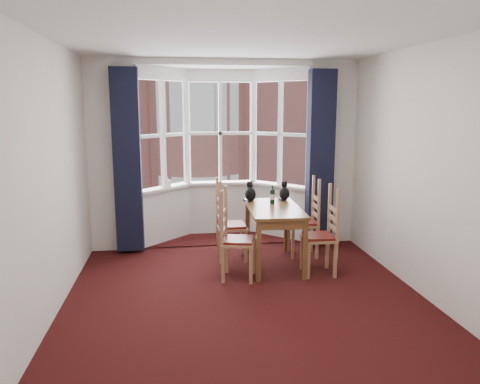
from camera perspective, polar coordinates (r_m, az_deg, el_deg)
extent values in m
plane|color=black|center=(5.22, 0.99, -13.56)|extent=(4.50, 4.50, 0.00)
plane|color=white|center=(4.81, 1.10, 18.54)|extent=(4.50, 4.50, 0.00)
plane|color=silver|center=(4.92, -22.62, 1.20)|extent=(0.00, 4.50, 4.50)
plane|color=silver|center=(5.49, 22.13, 2.12)|extent=(0.00, 4.50, 4.50)
plane|color=silver|center=(2.67, 8.61, -5.45)|extent=(4.00, 0.00, 4.00)
cube|color=silver|center=(7.05, -15.31, 4.21)|extent=(0.70, 0.12, 2.80)
cube|color=silver|center=(7.39, 11.05, 4.66)|extent=(0.70, 0.12, 2.80)
cube|color=black|center=(6.85, -13.57, 3.70)|extent=(0.38, 0.22, 2.60)
cube|color=black|center=(7.15, 9.75, 4.11)|extent=(0.38, 0.22, 2.60)
cube|color=brown|center=(6.22, 4.18, -2.03)|extent=(0.73, 1.29, 0.04)
cube|color=brown|center=(5.72, 2.26, -7.28)|extent=(0.06, 0.06, 0.76)
cube|color=brown|center=(6.83, 0.92, -4.32)|extent=(0.06, 0.06, 0.76)
cube|color=brown|center=(5.83, 7.92, -7.04)|extent=(0.06, 0.06, 0.76)
cube|color=brown|center=(6.92, 5.68, -4.18)|extent=(0.06, 0.06, 0.76)
cube|color=#A0734E|center=(5.80, -0.18, -5.99)|extent=(0.49, 0.50, 0.06)
cube|color=#54140E|center=(5.80, -0.18, -5.85)|extent=(0.44, 0.46, 0.03)
cube|color=#A0734E|center=(6.51, -1.02, -4.16)|extent=(0.41, 0.43, 0.06)
cube|color=#54140E|center=(6.50, -1.02, -4.03)|extent=(0.37, 0.38, 0.03)
cube|color=#A0734E|center=(6.04, 9.57, -5.46)|extent=(0.42, 0.44, 0.06)
cube|color=#54140E|center=(6.04, 9.57, -5.33)|extent=(0.38, 0.40, 0.03)
cube|color=#A0734E|center=(6.73, 7.66, -3.76)|extent=(0.43, 0.45, 0.06)
cube|color=#54140E|center=(6.73, 7.67, -3.64)|extent=(0.39, 0.41, 0.03)
ellipsoid|color=black|center=(6.59, 1.28, -0.29)|extent=(0.15, 0.20, 0.20)
sphere|color=black|center=(6.63, 1.20, 0.88)|extent=(0.10, 0.10, 0.09)
cone|color=black|center=(6.62, 0.98, 1.27)|extent=(0.03, 0.03, 0.04)
cone|color=black|center=(6.63, 1.42, 1.28)|extent=(0.03, 0.03, 0.04)
ellipsoid|color=black|center=(6.68, 5.43, -0.22)|extent=(0.17, 0.21, 0.19)
sphere|color=black|center=(6.73, 5.42, 0.88)|extent=(0.10, 0.10, 0.09)
cone|color=black|center=(6.72, 5.21, 1.25)|extent=(0.04, 0.04, 0.04)
cone|color=black|center=(6.72, 5.63, 1.25)|extent=(0.04, 0.04, 0.04)
cylinder|color=black|center=(6.40, 3.97, -0.61)|extent=(0.07, 0.07, 0.19)
sphere|color=black|center=(6.39, 3.98, 0.18)|extent=(0.06, 0.06, 0.06)
cylinder|color=black|center=(6.38, 3.98, 0.49)|extent=(0.03, 0.03, 0.08)
cylinder|color=gold|center=(6.37, 3.98, 0.81)|extent=(0.03, 0.03, 0.02)
cylinder|color=silver|center=(6.40, 3.97, -0.57)|extent=(0.07, 0.07, 0.07)
cylinder|color=white|center=(7.40, -8.65, 1.04)|extent=(0.06, 0.06, 0.11)
plane|color=#333335|center=(37.85, -6.61, -1.97)|extent=(80.00, 80.00, 0.00)
cube|color=#94544C|center=(19.00, -5.71, 7.05)|extent=(18.00, 6.00, 14.00)
cylinder|color=#94544C|center=(16.01, -5.27, 6.42)|extent=(3.20, 3.20, 14.00)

